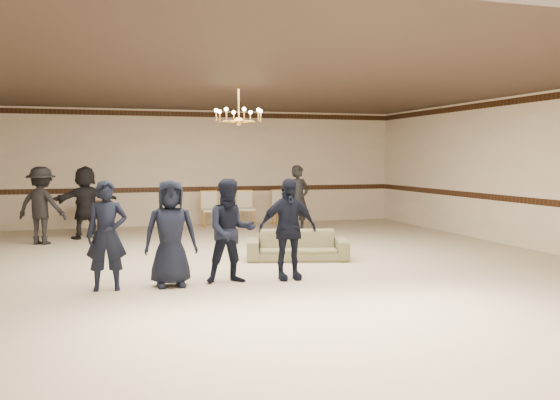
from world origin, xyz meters
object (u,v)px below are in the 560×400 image
at_px(boy_b, 171,233).
at_px(adult_right, 299,199).
at_px(boy_c, 231,231).
at_px(banquet_chair_left, 210,210).
at_px(settee, 297,245).
at_px(boy_a, 107,235).
at_px(boy_d, 288,229).
at_px(adult_mid, 85,202).
at_px(adult_left, 41,205).
at_px(chandelier, 239,104).
at_px(banquet_chair_mid, 246,209).
at_px(banquet_chair_right, 281,208).
at_px(console_table, 94,216).

distance_m(boy_b, adult_right, 6.75).
height_order(boy_c, banquet_chair_left, boy_c).
bearing_deg(settee, boy_a, -139.03).
height_order(boy_d, adult_mid, adult_mid).
height_order(boy_a, settee, boy_a).
bearing_deg(boy_b, banquet_chair_left, 76.26).
bearing_deg(banquet_chair_left, adult_left, -154.58).
distance_m(chandelier, banquet_chair_mid, 5.92).
relative_size(chandelier, settee, 0.50).
bearing_deg(banquet_chair_mid, banquet_chair_right, 3.40).
relative_size(adult_mid, banquet_chair_left, 1.76).
distance_m(chandelier, console_table, 6.50).
bearing_deg(chandelier, banquet_chair_left, 85.44).
height_order(settee, adult_mid, adult_mid).
height_order(adult_left, banquet_chair_left, adult_left).
bearing_deg(adult_mid, boy_a, 78.20).
bearing_deg(banquet_chair_mid, chandelier, -101.78).
xyz_separation_m(settee, adult_left, (-4.68, 3.55, 0.58)).
xyz_separation_m(boy_c, banquet_chair_mid, (2.04, 7.35, -0.31)).
bearing_deg(chandelier, boy_c, -106.42).
bearing_deg(boy_d, adult_right, 69.88).
distance_m(boy_a, adult_right, 7.30).
bearing_deg(adult_left, chandelier, 166.46).
height_order(boy_b, settee, boy_b).
relative_size(chandelier, banquet_chair_mid, 0.98).
bearing_deg(boy_d, chandelier, 97.49).
distance_m(chandelier, banquet_chair_right, 6.23).
bearing_deg(settee, adult_right, 85.81).
bearing_deg(adult_right, boy_c, -135.97).
xyz_separation_m(boy_b, settee, (2.53, 1.69, -0.52)).
bearing_deg(settee, banquet_chair_left, 110.62).
xyz_separation_m(banquet_chair_mid, banquet_chair_right, (1.00, 0.00, 0.00)).
bearing_deg(banquet_chair_left, chandelier, -96.41).
xyz_separation_m(boy_a, adult_mid, (-0.35, 5.94, 0.06)).
distance_m(boy_d, adult_right, 5.91).
bearing_deg(adult_mid, banquet_chair_right, -179.99).
xyz_separation_m(boy_c, adult_mid, (-2.15, 5.94, 0.06)).
xyz_separation_m(boy_a, boy_d, (2.70, 0.00, 0.00)).
xyz_separation_m(adult_mid, banquet_chair_right, (5.20, 1.41, -0.37)).
distance_m(boy_c, banquet_chair_left, 7.43).
distance_m(settee, adult_mid, 5.72).
bearing_deg(banquet_chair_mid, settee, -90.82).
bearing_deg(chandelier, banquet_chair_right, 65.17).
relative_size(boy_a, adult_left, 0.93).
height_order(banquet_chair_right, console_table, banquet_chair_right).
distance_m(banquet_chair_left, banquet_chair_mid, 1.00).
bearing_deg(boy_b, settee, 34.81).
distance_m(adult_mid, adult_right, 5.12).
distance_m(boy_a, adult_mid, 5.95).
xyz_separation_m(boy_d, adult_right, (2.05, 5.54, 0.06)).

